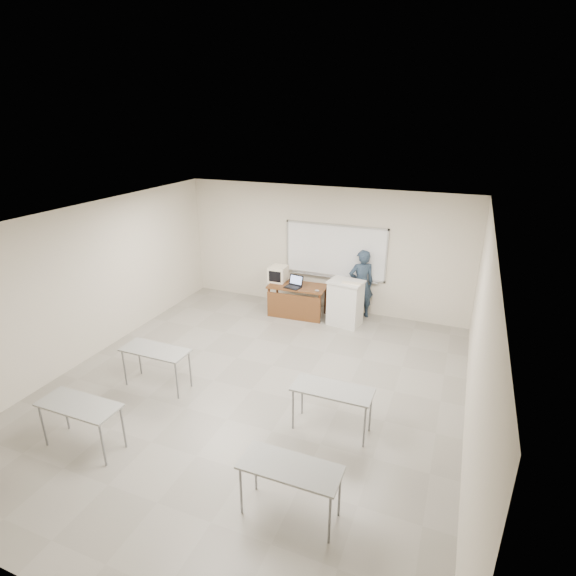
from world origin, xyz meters
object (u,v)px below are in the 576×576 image
at_px(crt_monitor, 278,274).
at_px(laptop, 294,284).
at_px(whiteboard, 335,252).
at_px(podium, 345,303).
at_px(instructor_desk, 296,296).
at_px(mouse, 317,291).
at_px(presenter, 361,284).
at_px(keyboard, 352,283).

bearing_deg(crt_monitor, laptop, -27.16).
relative_size(whiteboard, laptop, 6.90).
bearing_deg(whiteboard, podium, -56.93).
bearing_deg(laptop, instructor_desk, 21.67).
bearing_deg(mouse, laptop, -170.74).
bearing_deg(presenter, laptop, -9.46).
bearing_deg(presenter, keyboard, 53.44).
relative_size(whiteboard, crt_monitor, 5.53).
height_order(podium, laptop, podium).
height_order(whiteboard, laptop, whiteboard).
bearing_deg(crt_monitor, instructor_desk, -23.78).
height_order(instructor_desk, laptop, laptop).
xyz_separation_m(whiteboard, mouse, (-0.15, -0.86, -0.71)).
distance_m(podium, mouse, 0.70).
bearing_deg(keyboard, whiteboard, 124.24).
bearing_deg(instructor_desk, mouse, -11.34).
relative_size(podium, keyboard, 2.49).
height_order(whiteboard, presenter, whiteboard).
bearing_deg(mouse, keyboard, 13.53).
height_order(instructor_desk, presenter, presenter).
xyz_separation_m(keyboard, presenter, (0.07, 0.66, -0.24)).
bearing_deg(whiteboard, presenter, -17.41).
relative_size(instructor_desk, presenter, 0.82).
relative_size(podium, crt_monitor, 2.36).
xyz_separation_m(whiteboard, podium, (0.50, -0.77, -0.95)).
bearing_deg(keyboard, podium, 139.37).
bearing_deg(mouse, podium, 23.56).
bearing_deg(mouse, presenter, 51.57).
xyz_separation_m(podium, crt_monitor, (-1.75, 0.23, 0.40)).
height_order(whiteboard, instructor_desk, whiteboard).
relative_size(mouse, presenter, 0.06).
xyz_separation_m(laptop, mouse, (0.61, -0.07, -0.04)).
xyz_separation_m(laptop, presenter, (1.48, 0.56, 0.02)).
relative_size(keyboard, presenter, 0.26).
xyz_separation_m(podium, keyboard, (0.15, -0.12, 0.54)).
height_order(podium, mouse, podium).
height_order(whiteboard, podium, whiteboard).
bearing_deg(instructor_desk, laptop, -171.77).
xyz_separation_m(whiteboard, presenter, (0.72, -0.23, -0.65)).
relative_size(podium, mouse, 10.45).
xyz_separation_m(mouse, keyboard, (0.80, -0.03, 0.30)).
bearing_deg(whiteboard, keyboard, -53.79).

